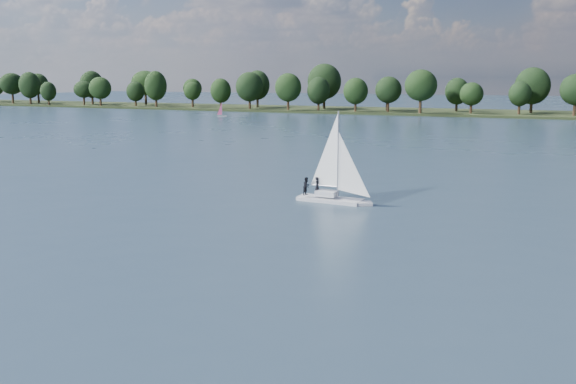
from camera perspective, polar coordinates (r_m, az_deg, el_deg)
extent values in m
plane|color=#233342|center=(113.90, 8.20, 4.02)|extent=(700.00, 700.00, 0.00)
cube|color=black|center=(223.33, 16.39, 6.67)|extent=(660.00, 40.00, 1.50)
cube|color=silver|center=(62.55, 3.88, -0.90)|extent=(7.17, 2.52, 0.83)
cube|color=silver|center=(62.39, 3.89, -0.16)|extent=(2.16, 1.40, 0.52)
cylinder|color=silver|center=(61.82, 3.93, 3.38)|extent=(0.12, 0.12, 8.27)
imported|color=black|center=(63.10, 2.62, 0.54)|extent=(0.45, 0.67, 1.78)
imported|color=black|center=(62.95, 1.66, 0.52)|extent=(0.83, 0.98, 1.78)
cube|color=silver|center=(202.38, -5.88, 6.71)|extent=(3.08, 2.27, 0.46)
cylinder|color=silver|center=(202.25, -5.89, 7.36)|extent=(0.08, 0.08, 4.10)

